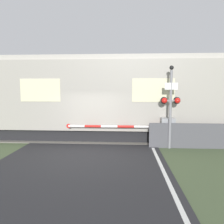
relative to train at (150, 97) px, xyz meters
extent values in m
plane|color=#475638|center=(-2.80, -3.11, -2.14)|extent=(80.00, 80.00, 0.00)
cube|color=slate|center=(-2.80, 0.00, -2.12)|extent=(36.00, 3.20, 0.03)
cube|color=#595451|center=(-2.80, -0.72, -2.06)|extent=(36.00, 0.08, 0.10)
cube|color=#595451|center=(-2.80, 0.72, -2.06)|extent=(36.00, 0.08, 0.10)
cube|color=black|center=(0.00, 0.00, -1.84)|extent=(17.60, 2.43, 0.60)
cube|color=#9E998E|center=(0.00, 0.00, 0.13)|extent=(19.14, 2.86, 3.34)
cube|color=#ADA89E|center=(0.00, 0.00, 1.92)|extent=(18.75, 2.63, 0.24)
cube|color=beige|center=(0.00, -1.44, 0.38)|extent=(1.91, 0.02, 1.07)
cube|color=beige|center=(-5.26, -1.44, 0.38)|extent=(1.91, 0.02, 1.07)
cube|color=gray|center=(0.65, -1.70, -1.49)|extent=(0.60, 0.44, 1.29)
cylinder|color=gray|center=(0.65, -1.70, -1.26)|extent=(0.16, 0.16, 0.18)
cylinder|color=red|center=(0.27, -1.70, -1.26)|extent=(0.75, 0.11, 0.11)
cylinder|color=white|center=(-0.49, -1.70, -1.26)|extent=(0.75, 0.11, 0.11)
cylinder|color=red|center=(-1.24, -1.70, -1.26)|extent=(0.75, 0.11, 0.11)
cylinder|color=white|center=(-1.99, -1.70, -1.26)|extent=(0.75, 0.11, 0.11)
cylinder|color=red|center=(-2.75, -1.70, -1.26)|extent=(0.75, 0.11, 0.11)
cylinder|color=white|center=(-3.50, -1.70, -1.26)|extent=(0.75, 0.11, 0.11)
cylinder|color=red|center=(-3.88, -1.70, -1.26)|extent=(0.20, 0.02, 0.20)
cylinder|color=gray|center=(0.67, -2.05, -0.45)|extent=(0.11, 0.11, 3.37)
cube|color=gray|center=(0.67, -2.05, -0.05)|extent=(0.67, 0.07, 0.07)
sphere|color=red|center=(0.40, -2.10, -0.05)|extent=(0.24, 0.24, 0.24)
sphere|color=red|center=(0.94, -2.10, -0.05)|extent=(0.24, 0.24, 0.24)
cylinder|color=black|center=(0.40, -1.99, -0.05)|extent=(0.30, 0.06, 0.30)
cylinder|color=black|center=(0.94, -1.99, -0.05)|extent=(0.30, 0.06, 0.30)
cube|color=white|center=(0.67, -2.09, 0.56)|extent=(0.55, 0.02, 0.29)
sphere|color=black|center=(0.67, -2.05, 1.33)|extent=(0.18, 0.18, 0.18)
cube|color=#4C4C51|center=(1.95, -2.00, -1.59)|extent=(4.32, 0.06, 1.10)
camera|label=1|loc=(-1.26, -11.49, 0.46)|focal=35.00mm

